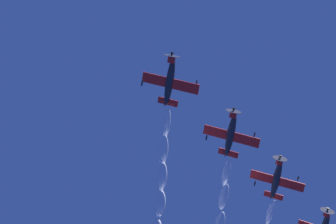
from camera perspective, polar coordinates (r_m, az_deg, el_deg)
name	(u,v)px	position (r m, az deg, el deg)	size (l,w,h in m)	color
airplane_lead	(170,80)	(60.51, 0.25, 4.44)	(7.98, 7.50, 4.45)	#232328
airplane_left_wingman	(231,133)	(64.85, 8.58, -2.84)	(7.99, 7.50, 4.46)	#232328
airplane_right_wingman	(277,178)	(71.98, 14.63, -8.69)	(7.99, 7.58, 4.17)	#232328
smoke_trail_lead	(159,209)	(68.00, -1.30, -13.12)	(15.44, 25.73, 6.79)	white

